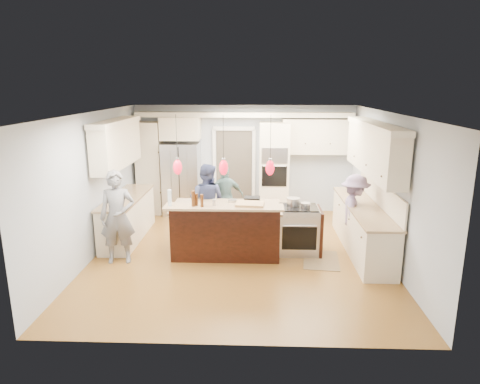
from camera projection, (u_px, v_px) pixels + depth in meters
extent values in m
plane|color=olive|center=(239.00, 254.00, 8.29)|extent=(6.00, 6.00, 0.00)
cube|color=#B2BCC6|center=(244.00, 159.00, 10.87)|extent=(5.50, 0.04, 2.70)
cube|color=#B2BCC6|center=(229.00, 245.00, 5.06)|extent=(5.50, 0.04, 2.70)
cube|color=#B2BCC6|center=(94.00, 185.00, 8.07)|extent=(0.04, 6.00, 2.70)
cube|color=#B2BCC6|center=(388.00, 188.00, 7.86)|extent=(0.04, 6.00, 2.70)
cube|color=white|center=(239.00, 113.00, 7.64)|extent=(5.50, 6.00, 0.04)
cube|color=#B7B7BC|center=(182.00, 179.00, 10.69)|extent=(0.90, 0.70, 1.80)
cube|color=beige|center=(274.00, 169.00, 10.57)|extent=(0.72, 0.64, 2.30)
cube|color=black|center=(275.00, 156.00, 10.16)|extent=(0.60, 0.02, 0.35)
cube|color=black|center=(274.00, 176.00, 10.28)|extent=(0.60, 0.02, 0.50)
cylinder|color=#B7B7BC|center=(275.00, 166.00, 10.19)|extent=(0.55, 0.02, 0.02)
cube|color=beige|center=(150.00, 168.00, 10.72)|extent=(0.60, 0.58, 2.30)
cube|color=beige|center=(180.00, 128.00, 10.44)|extent=(0.95, 0.58, 0.55)
cube|color=beige|center=(317.00, 137.00, 10.48)|extent=(1.70, 0.35, 0.85)
cube|color=beige|center=(244.00, 115.00, 10.40)|extent=(5.30, 0.38, 0.12)
cube|color=#4C443A|center=(234.00, 171.00, 10.94)|extent=(0.90, 0.06, 2.10)
cube|color=white|center=(234.00, 128.00, 10.64)|extent=(1.04, 0.06, 0.10)
cube|color=beige|center=(362.00, 229.00, 8.39)|extent=(0.60, 3.00, 0.88)
cube|color=tan|center=(364.00, 206.00, 8.28)|extent=(0.64, 3.05, 0.04)
cube|color=beige|center=(374.00, 151.00, 8.01)|extent=(0.35, 3.00, 0.85)
cube|color=beige|center=(376.00, 125.00, 7.89)|extent=(0.37, 3.10, 0.10)
cube|color=beige|center=(128.00, 218.00, 9.05)|extent=(0.60, 2.20, 0.88)
cube|color=tan|center=(126.00, 197.00, 8.94)|extent=(0.64, 2.25, 0.04)
cube|color=beige|center=(117.00, 146.00, 8.68)|extent=(0.35, 2.20, 0.85)
cube|color=beige|center=(116.00, 122.00, 8.56)|extent=(0.37, 2.30, 0.10)
cube|color=black|center=(227.00, 230.00, 8.34)|extent=(2.00, 1.00, 0.88)
cube|color=tan|center=(227.00, 207.00, 8.23)|extent=(2.10, 1.10, 0.04)
cube|color=black|center=(225.00, 235.00, 7.77)|extent=(2.00, 0.12, 1.08)
cube|color=tan|center=(224.00, 207.00, 7.50)|extent=(2.10, 0.42, 0.04)
cube|color=black|center=(252.00, 201.00, 8.27)|extent=(0.31, 0.25, 0.16)
cube|color=#B7B7BC|center=(298.00, 230.00, 8.29)|extent=(0.76, 0.66, 0.90)
cube|color=black|center=(299.00, 238.00, 7.97)|extent=(0.65, 0.01, 0.45)
cube|color=black|center=(299.00, 207.00, 8.18)|extent=(0.72, 0.59, 0.02)
cube|color=black|center=(319.00, 231.00, 8.27)|extent=(0.06, 0.71, 0.88)
cylinder|color=black|center=(176.00, 137.00, 7.27)|extent=(0.01, 0.01, 0.75)
ellipsoid|color=red|center=(178.00, 167.00, 7.40)|extent=(0.15, 0.15, 0.26)
cylinder|color=black|center=(223.00, 137.00, 7.24)|extent=(0.01, 0.01, 0.75)
ellipsoid|color=red|center=(224.00, 168.00, 7.37)|extent=(0.15, 0.15, 0.26)
cylinder|color=black|center=(271.00, 137.00, 7.21)|extent=(0.01, 0.01, 0.75)
ellipsoid|color=red|center=(270.00, 168.00, 7.34)|extent=(0.15, 0.15, 0.26)
imported|color=slate|center=(118.00, 217.00, 7.73)|extent=(0.69, 0.51, 1.72)
imported|color=navy|center=(207.00, 202.00, 8.95)|extent=(0.93, 0.81, 1.62)
imported|color=slate|center=(225.00, 197.00, 9.68)|extent=(0.91, 0.58, 1.44)
imported|color=gray|center=(354.00, 212.00, 8.40)|extent=(0.70, 1.05, 1.51)
cube|color=olive|center=(321.00, 260.00, 7.98)|extent=(0.74, 1.01, 0.01)
cylinder|color=silver|center=(170.00, 198.00, 7.47)|extent=(0.08, 0.08, 0.29)
cylinder|color=#47240C|center=(193.00, 199.00, 7.45)|extent=(0.08, 0.08, 0.27)
cylinder|color=#47240C|center=(202.00, 201.00, 7.42)|extent=(0.07, 0.07, 0.22)
cylinder|color=#47240C|center=(197.00, 200.00, 7.51)|extent=(0.07, 0.07, 0.21)
cylinder|color=#B7B7BC|center=(214.00, 202.00, 7.51)|extent=(0.08, 0.08, 0.12)
cube|color=#B28052|center=(250.00, 204.00, 7.56)|extent=(0.52, 0.39, 0.04)
cylinder|color=#B7B7BC|center=(293.00, 202.00, 8.25)|extent=(0.25, 0.25, 0.15)
cylinder|color=#B7B7BC|center=(306.00, 205.00, 8.12)|extent=(0.18, 0.18, 0.09)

